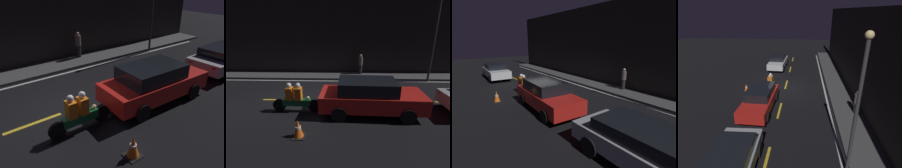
% 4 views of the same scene
% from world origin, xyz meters
% --- Properties ---
extents(ground_plane, '(56.00, 56.00, 0.00)m').
position_xyz_m(ground_plane, '(0.00, 0.00, 0.00)').
color(ground_plane, black).
extents(raised_curb, '(28.00, 1.83, 0.12)m').
position_xyz_m(raised_curb, '(0.00, 4.55, 0.06)').
color(raised_curb, '#424244').
rests_on(raised_curb, ground).
extents(building_front, '(28.00, 0.30, 6.50)m').
position_xyz_m(building_front, '(0.00, 5.61, 3.25)').
color(building_front, black).
rests_on(building_front, ground).
extents(lane_dash_c, '(2.00, 0.14, 0.01)m').
position_xyz_m(lane_dash_c, '(-1.00, 0.00, 0.00)').
color(lane_dash_c, gold).
rests_on(lane_dash_c, ground).
extents(lane_dash_d, '(2.00, 0.14, 0.01)m').
position_xyz_m(lane_dash_d, '(3.50, 0.00, 0.00)').
color(lane_dash_d, gold).
rests_on(lane_dash_d, ground).
extents(lane_solid_kerb, '(25.20, 0.14, 0.01)m').
position_xyz_m(lane_solid_kerb, '(0.00, 3.39, 0.00)').
color(lane_solid_kerb, silver).
rests_on(lane_solid_kerb, ground).
extents(taxi_red, '(4.50, 1.99, 1.55)m').
position_xyz_m(taxi_red, '(3.44, -1.30, 0.81)').
color(taxi_red, red).
rests_on(taxi_red, ground).
extents(motorcycle, '(2.20, 0.36, 1.36)m').
position_xyz_m(motorcycle, '(0.10, -1.24, 0.64)').
color(motorcycle, black).
rests_on(motorcycle, ground).
extents(traffic_cone_near, '(0.46, 0.46, 0.66)m').
position_xyz_m(traffic_cone_near, '(0.70, -3.17, 0.32)').
color(traffic_cone_near, black).
rests_on(traffic_cone_near, ground).
extents(pedestrian, '(0.34, 0.34, 1.53)m').
position_xyz_m(pedestrian, '(3.57, 4.99, 0.89)').
color(pedestrian, black).
rests_on(pedestrian, raised_curb).
extents(street_lamp, '(0.28, 0.28, 5.76)m').
position_xyz_m(street_lamp, '(8.15, 3.49, 3.24)').
color(street_lamp, '#333338').
rests_on(street_lamp, ground).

